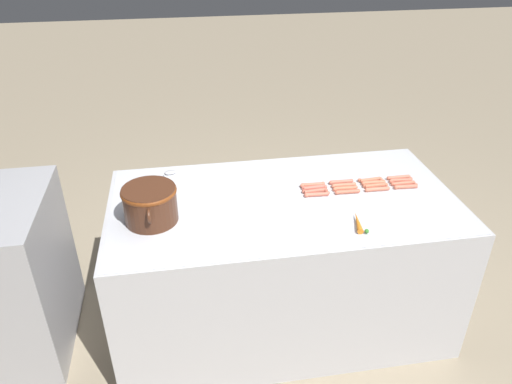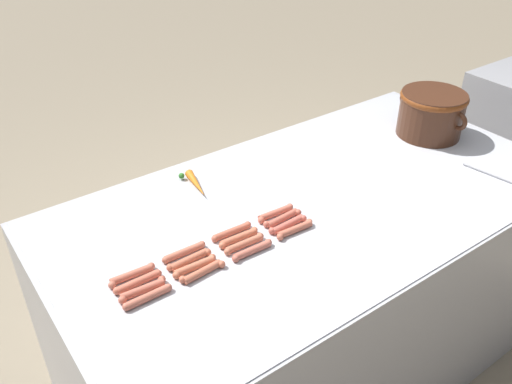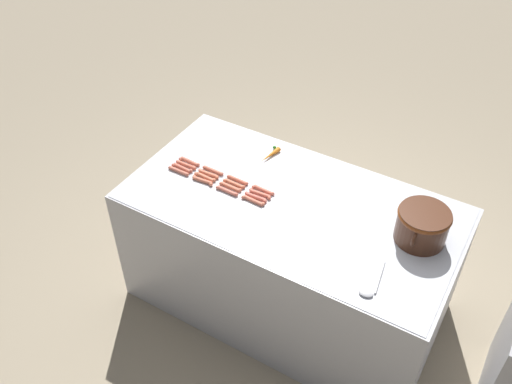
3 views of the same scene
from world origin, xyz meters
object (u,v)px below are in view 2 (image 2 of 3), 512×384
object	(u,v)px
hot_dog_5	(189,260)
hot_dog_6	(239,238)
hot_dog_9	(195,266)
hot_dog_14	(252,250)
bean_pot	(432,111)
hot_dog_0	(132,275)
hot_dog_15	(295,229)
hot_dog_8	(143,290)
hot_dog_13	(203,272)
hot_dog_10	(244,244)
hot_dog_12	(148,297)
hot_dog_1	(184,253)
hot_dog_2	(232,232)
hot_dog_3	(276,213)
serving_spoon	(509,184)
hot_dog_7	(283,218)
hot_dog_4	(138,282)
hot_dog_11	(288,224)
carrot	(196,184)

from	to	relation	value
hot_dog_5	hot_dog_6	size ratio (longest dim) A/B	1.00
hot_dog_5	hot_dog_9	bearing A→B (deg)	-2.64
hot_dog_14	bean_pot	size ratio (longest dim) A/B	0.43
hot_dog_0	hot_dog_15	xyz separation A→B (m)	(0.11, 0.53, 0.00)
hot_dog_8	hot_dog_9	distance (m)	0.17
hot_dog_13	hot_dog_9	bearing A→B (deg)	-169.86
hot_dog_0	hot_dog_10	size ratio (longest dim) A/B	1.00
hot_dog_12	hot_dog_13	distance (m)	0.18
hot_dog_1	hot_dog_2	size ratio (longest dim) A/B	1.00
hot_dog_3	serving_spoon	bearing A→B (deg)	66.34
hot_dog_7	hot_dog_9	size ratio (longest dim) A/B	1.00
hot_dog_4	hot_dog_5	distance (m)	0.17
hot_dog_1	hot_dog_11	xyz separation A→B (m)	(0.07, 0.35, 0.00)
hot_dog_10	hot_dog_13	bearing A→B (deg)	-78.46
hot_dog_14	hot_dog_5	bearing A→B (deg)	-112.59
hot_dog_0	hot_dog_14	size ratio (longest dim) A/B	1.00
hot_dog_8	hot_dog_13	distance (m)	0.18
hot_dog_2	hot_dog_7	xyz separation A→B (m)	(0.04, 0.18, 0.00)
hot_dog_11	hot_dog_9	bearing A→B (deg)	-90.08
hot_dog_3	hot_dog_12	bearing A→B (deg)	-78.44
hot_dog_11	hot_dog_15	xyz separation A→B (m)	(0.03, 0.00, 0.00)
hot_dog_3	hot_dog_4	size ratio (longest dim) A/B	1.00
hot_dog_3	bean_pot	bearing A→B (deg)	96.02
hot_dog_9	carrot	world-z (taller)	carrot
hot_dog_4	hot_dog_11	bearing A→B (deg)	85.90
hot_dog_10	hot_dog_14	size ratio (longest dim) A/B	1.00
hot_dog_8	hot_dog_11	xyz separation A→B (m)	(0.00, 0.52, 0.00)
hot_dog_1	hot_dog_13	size ratio (longest dim) A/B	1.00
hot_dog_12	hot_dog_14	size ratio (longest dim) A/B	1.00
carrot	hot_dog_14	bearing A→B (deg)	-6.64
hot_dog_1	hot_dog_2	bearing A→B (deg)	90.39
hot_dog_7	hot_dog_13	distance (m)	0.36
serving_spoon	hot_dog_5	bearing A→B (deg)	-105.17
hot_dog_10	hot_dog_14	bearing A→B (deg)	3.00
hot_dog_2	hot_dog_10	size ratio (longest dim) A/B	1.00
hot_dog_4	hot_dog_15	size ratio (longest dim) A/B	1.00
hot_dog_8	hot_dog_6	bearing A→B (deg)	95.95
hot_dog_0	hot_dog_4	size ratio (longest dim) A/B	1.00
hot_dog_0	hot_dog_15	size ratio (longest dim) A/B	1.00
hot_dog_2	hot_dog_9	xyz separation A→B (m)	(0.07, -0.18, 0.00)
hot_dog_0	hot_dog_13	xyz separation A→B (m)	(0.11, 0.17, 0.00)
hot_dog_4	serving_spoon	size ratio (longest dim) A/B	0.56
hot_dog_8	carrot	xyz separation A→B (m)	(-0.39, 0.40, 0.00)
hot_dog_6	hot_dog_9	size ratio (longest dim) A/B	1.00
hot_dog_5	hot_dog_9	size ratio (longest dim) A/B	1.00
hot_dog_1	hot_dog_7	distance (m)	0.36
hot_dog_7	carrot	distance (m)	0.37
hot_dog_11	hot_dog_13	distance (m)	0.35
hot_dog_13	hot_dog_11	bearing A→B (deg)	95.60
hot_dog_3	hot_dog_9	size ratio (longest dim) A/B	1.00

